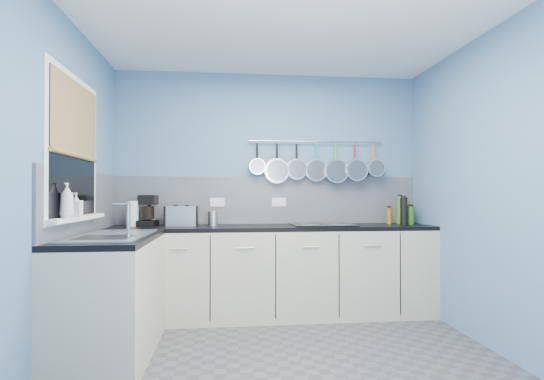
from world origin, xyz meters
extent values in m
cube|color=#47474C|center=(0.00, 0.00, -0.01)|extent=(3.20, 3.00, 0.02)
cube|color=white|center=(0.00, 0.00, 2.51)|extent=(3.20, 3.00, 0.02)
cube|color=#52779F|center=(0.00, 1.51, 1.25)|extent=(3.20, 0.02, 2.50)
cube|color=#52779F|center=(0.00, -1.51, 1.25)|extent=(3.20, 0.02, 2.50)
cube|color=#52779F|center=(-1.61, 0.00, 1.25)|extent=(0.02, 3.00, 2.50)
cube|color=#52779F|center=(1.61, 0.00, 1.25)|extent=(0.02, 3.00, 2.50)
cube|color=slate|center=(0.00, 1.49, 1.15)|extent=(3.20, 0.02, 0.50)
cube|color=slate|center=(-1.59, 0.60, 1.15)|extent=(0.02, 1.80, 0.50)
cube|color=#B8B39A|center=(0.00, 1.20, 0.43)|extent=(3.20, 0.60, 0.86)
cube|color=black|center=(0.00, 1.20, 0.88)|extent=(3.20, 0.60, 0.04)
cube|color=#B8B39A|center=(-1.30, 0.30, 0.43)|extent=(0.60, 1.20, 0.86)
cube|color=black|center=(-1.30, 0.30, 0.88)|extent=(0.60, 1.20, 0.04)
cube|color=white|center=(-1.58, 0.30, 1.55)|extent=(0.01, 1.00, 1.10)
cube|color=black|center=(-1.57, 0.30, 1.55)|extent=(0.01, 0.90, 1.00)
cube|color=tan|center=(-1.56, 0.30, 1.77)|extent=(0.01, 0.90, 0.55)
cube|color=white|center=(-1.55, 0.30, 1.04)|extent=(0.10, 0.98, 0.03)
cube|color=silver|center=(-1.30, 0.30, 0.90)|extent=(0.50, 0.95, 0.01)
cube|color=white|center=(-0.55, 1.48, 1.13)|extent=(0.15, 0.01, 0.09)
cube|color=white|center=(0.10, 1.48, 1.13)|extent=(0.15, 0.01, 0.09)
cylinder|color=silver|center=(0.50, 1.45, 1.78)|extent=(1.45, 0.02, 0.02)
imported|color=white|center=(-1.53, 0.04, 1.17)|extent=(0.10, 0.10, 0.24)
imported|color=white|center=(-1.53, 0.21, 1.14)|extent=(0.08, 0.08, 0.17)
cylinder|color=white|center=(-1.36, 1.24, 1.02)|extent=(0.13, 0.13, 0.25)
cube|color=silver|center=(-0.90, 1.29, 1.00)|extent=(0.31, 0.18, 0.19)
cylinder|color=silver|center=(-0.59, 1.27, 0.97)|extent=(0.12, 0.12, 0.14)
cube|color=black|center=(0.51, 1.21, 0.91)|extent=(0.61, 0.54, 0.01)
cylinder|color=olive|center=(1.45, 1.33, 1.03)|extent=(0.07, 0.07, 0.26)
cylinder|color=#3F721E|center=(1.37, 1.31, 1.05)|extent=(0.06, 0.06, 0.29)
cylinder|color=#8C5914|center=(1.26, 1.33, 0.98)|extent=(0.05, 0.05, 0.17)
cylinder|color=#265919|center=(1.46, 1.24, 0.99)|extent=(0.07, 0.07, 0.19)
cylinder|color=black|center=(1.38, 1.22, 1.04)|extent=(0.07, 0.07, 0.28)
camera|label=1|loc=(-0.44, -2.89, 1.21)|focal=27.26mm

